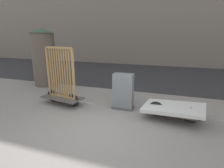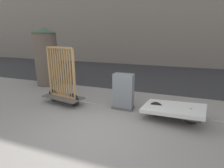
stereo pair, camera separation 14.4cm
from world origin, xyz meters
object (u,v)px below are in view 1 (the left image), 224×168
object	(u,v)px
bike_cart_with_bedframe	(62,86)
advertising_column	(44,57)
bike_cart_with_mattress	(173,109)
utility_cabinet	(123,93)

from	to	relation	value
bike_cart_with_bedframe	advertising_column	xyz separation A→B (m)	(-2.42, 2.10, 0.76)
advertising_column	bike_cart_with_bedframe	bearing A→B (deg)	-40.98
bike_cart_with_mattress	advertising_column	bearing A→B (deg)	171.37
bike_cart_with_mattress	advertising_column	world-z (taller)	advertising_column
bike_cart_with_mattress	utility_cabinet	size ratio (longest dim) A/B	1.93
bike_cart_with_bedframe	advertising_column	size ratio (longest dim) A/B	0.80
advertising_column	bike_cart_with_mattress	bearing A→B (deg)	-18.07
utility_cabinet	advertising_column	bearing A→B (deg)	159.65
bike_cart_with_bedframe	advertising_column	world-z (taller)	advertising_column
bike_cart_with_bedframe	bike_cart_with_mattress	size ratio (longest dim) A/B	0.95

